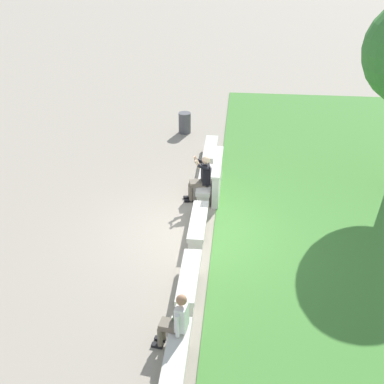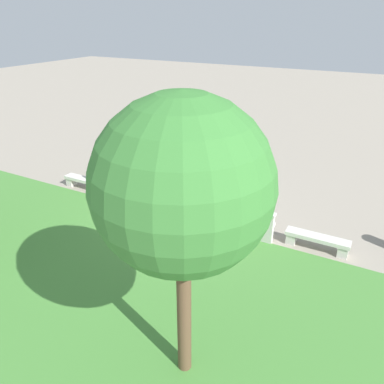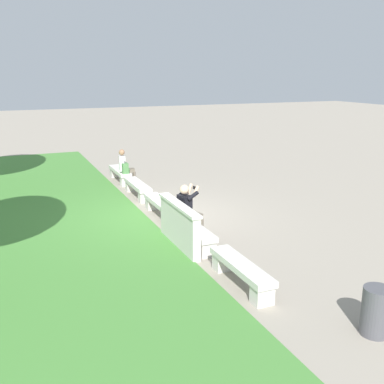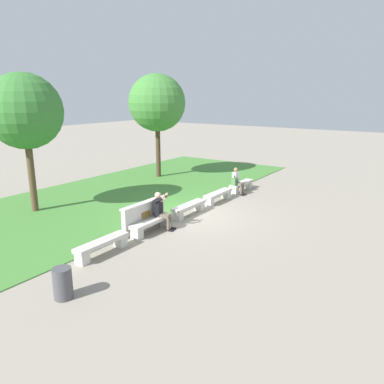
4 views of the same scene
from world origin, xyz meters
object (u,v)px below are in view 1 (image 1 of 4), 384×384
(bench_end, at_px, (176,359))
(person_photographer, at_px, (201,176))
(trash_bin, at_px, (185,123))
(backpack, at_px, (180,316))
(bench_near, at_px, (205,183))
(person_distant, at_px, (176,320))
(bench_far, at_px, (189,280))
(bench_mid, at_px, (198,224))
(bench_main, at_px, (210,151))

(bench_end, height_order, person_photographer, person_photographer)
(bench_end, relative_size, person_photographer, 1.40)
(trash_bin, bearing_deg, bench_end, 5.51)
(bench_end, bearing_deg, backpack, -179.40)
(backpack, relative_size, trash_bin, 0.57)
(bench_near, distance_m, backpack, 6.02)
(person_distant, distance_m, trash_bin, 10.67)
(bench_end, xyz_separation_m, backpack, (-0.74, -0.01, 0.33))
(bench_near, relative_size, backpack, 4.32)
(person_photographer, xyz_separation_m, trash_bin, (-4.89, -1.01, -0.36))
(person_photographer, bearing_deg, backpack, 0.69)
(person_photographer, relative_size, trash_bin, 1.76)
(bench_end, bearing_deg, bench_far, 180.00)
(bench_near, xyz_separation_m, bench_mid, (2.25, 0.00, 0.00))
(bench_main, xyz_separation_m, person_distant, (8.42, -0.07, 0.37))
(person_distant, distance_m, backpack, 0.18)
(bench_main, distance_m, person_distant, 8.43)
(bench_far, bearing_deg, bench_near, 180.00)
(bench_near, relative_size, bench_mid, 1.00)
(backpack, distance_m, trash_bin, 10.51)
(backpack, bearing_deg, bench_far, 179.71)
(bench_near, xyz_separation_m, person_distant, (6.17, -0.07, 0.37))
(bench_far, bearing_deg, bench_main, 180.00)
(bench_main, xyz_separation_m, person_photographer, (2.69, -0.08, 0.44))
(bench_end, xyz_separation_m, trash_bin, (-11.19, -1.08, 0.08))
(bench_end, height_order, trash_bin, trash_bin)
(bench_mid, height_order, trash_bin, trash_bin)
(bench_mid, relative_size, person_distant, 1.47)
(bench_near, distance_m, person_distant, 6.19)
(bench_mid, height_order, person_photographer, person_photographer)
(bench_main, distance_m, person_photographer, 2.73)
(bench_end, bearing_deg, person_distant, -173.52)
(bench_main, relative_size, trash_bin, 2.47)
(bench_far, xyz_separation_m, person_photographer, (-4.06, -0.08, 0.44))
(bench_mid, distance_m, bench_end, 4.50)
(person_photographer, xyz_separation_m, backpack, (5.57, 0.07, -0.11))
(bench_mid, xyz_separation_m, person_photographer, (-1.81, -0.08, 0.44))
(bench_main, xyz_separation_m, bench_mid, (4.50, 0.00, 0.00))
(bench_mid, height_order, person_distant, person_distant)
(backpack, bearing_deg, trash_bin, -174.14)
(person_photographer, height_order, backpack, person_photographer)
(person_distant, xyz_separation_m, backpack, (-0.17, 0.06, -0.05))
(bench_main, relative_size, bench_near, 1.00)
(bench_end, relative_size, backpack, 4.32)
(person_distant, height_order, backpack, person_distant)
(bench_end, xyz_separation_m, person_distant, (-0.57, -0.07, 0.37))
(bench_main, height_order, bench_mid, same)
(bench_far, relative_size, trash_bin, 2.47)
(bench_main, distance_m, backpack, 8.26)
(backpack, bearing_deg, person_distant, -19.05)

